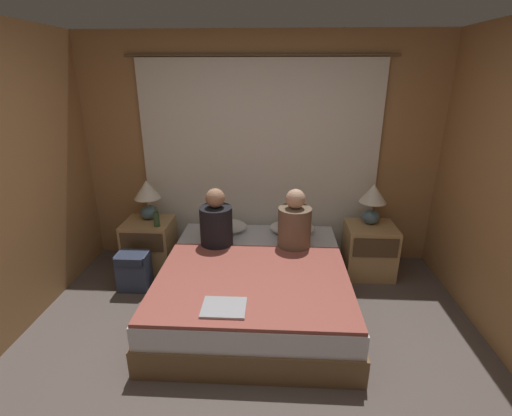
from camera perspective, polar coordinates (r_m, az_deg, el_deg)
name	(u,v)px	position (r m, az deg, el deg)	size (l,w,h in m)	color
ground_plane	(246,392)	(2.88, -1.58, -26.41)	(16.00, 16.00, 0.00)	#564C47
wall_back	(260,152)	(4.16, 0.60, 8.54)	(4.01, 0.06, 2.50)	#A37547
curtain_panel	(260,165)	(4.13, 0.55, 6.71)	(2.77, 0.03, 2.26)	silver
bed	(254,286)	(3.54, -0.26, -11.87)	(1.69, 1.93, 0.43)	brown
nightstand_left	(150,245)	(4.31, -16.00, -5.45)	(0.51, 0.47, 0.56)	tan
nightstand_right	(369,250)	(4.21, 17.00, -6.19)	(0.51, 0.47, 0.56)	tan
lamp_left	(147,195)	(4.18, -16.37, 1.87)	(0.28, 0.28, 0.44)	slate
lamp_right	(373,199)	(4.08, 17.52, 1.29)	(0.28, 0.28, 0.44)	slate
pillow_left	(225,226)	(4.10, -4.86, -2.80)	(0.49, 0.35, 0.12)	white
pillow_right	(292,228)	(4.07, 5.60, -3.02)	(0.49, 0.35, 0.12)	white
blanket_on_bed	(252,281)	(3.16, -0.58, -11.12)	(1.63, 1.28, 0.03)	#994C42
person_left_in_bed	(216,223)	(3.70, -6.15, -2.32)	(0.32, 0.32, 0.61)	black
person_right_in_bed	(295,224)	(3.66, 5.95, -2.54)	(0.33, 0.33, 0.61)	brown
beer_bottle_on_left_stand	(156,219)	(4.02, -15.07, -1.62)	(0.06, 0.06, 0.22)	#2D4C28
laptop_on_bed	(224,308)	(2.82, -4.96, -15.01)	(0.32, 0.26, 0.02)	#9EA0A5
backpack_on_floor	(134,269)	(3.98, -18.29, -8.91)	(0.31, 0.23, 0.40)	#333D56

